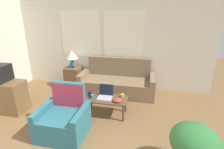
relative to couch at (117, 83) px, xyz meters
name	(u,v)px	position (x,y,z in m)	size (l,w,h in m)	color
wall_back	(104,43)	(-0.48, 0.41, 1.03)	(6.02, 0.06, 2.60)	silver
couch	(117,83)	(0.00, 0.00, 0.00)	(2.04, 0.81, 0.95)	#846B4C
armchair	(64,120)	(-0.65, -1.93, 0.00)	(0.83, 0.75, 0.92)	#2D6B75
tv_dresser	(2,96)	(-2.40, -1.46, 0.08)	(1.07, 0.48, 0.72)	brown
side_table	(74,77)	(-1.33, 0.09, 0.03)	(0.44, 0.44, 0.62)	brown
table_lamp	(72,56)	(-1.33, 0.09, 0.69)	(0.34, 0.34, 0.51)	teal
coffee_table	(106,100)	(-0.04, -1.16, 0.07)	(0.92, 0.48, 0.40)	brown
laptop	(105,95)	(-0.06, -1.12, 0.18)	(0.31, 0.31, 0.26)	#B7B7BC
cup_navy	(122,95)	(0.30, -1.03, 0.16)	(0.08, 0.08, 0.07)	gold
cup_yellow	(92,96)	(-0.33, -1.23, 0.16)	(0.08, 0.08, 0.09)	teal
cup_white	(90,94)	(-0.41, -1.12, 0.17)	(0.09, 0.09, 0.11)	#191E4C
snack_bowl	(117,100)	(0.23, -1.27, 0.16)	(0.17, 0.17, 0.07)	#B23D38
potted_plant	(194,143)	(1.47, -2.36, 0.21)	(0.65, 0.65, 0.77)	#BCB2A3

